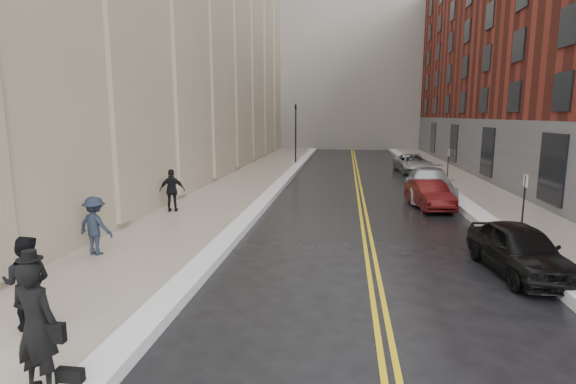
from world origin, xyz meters
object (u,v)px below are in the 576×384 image
(car_silver_near, at_px, (429,184))
(pedestrian_b, at_px, (95,226))
(car_black, at_px, (519,249))
(car_silver_far, at_px, (413,163))
(pedestrian_a, at_px, (27,283))
(car_maroon, at_px, (429,194))
(pedestrian_c, at_px, (172,190))
(pedestrian_main, at_px, (36,326))

(car_silver_near, xyz_separation_m, pedestrian_b, (-11.60, -11.31, 0.24))
(car_black, distance_m, car_silver_far, 22.13)
(car_silver_near, height_order, pedestrian_a, pedestrian_a)
(car_black, xyz_separation_m, car_maroon, (-0.83, 8.74, -0.05))
(car_black, relative_size, pedestrian_c, 2.20)
(car_black, height_order, car_silver_near, car_silver_near)
(pedestrian_a, bearing_deg, pedestrian_b, -89.68)
(pedestrian_c, bearing_deg, car_black, 140.69)
(pedestrian_main, bearing_deg, pedestrian_a, -41.07)
(car_silver_near, bearing_deg, pedestrian_c, -152.27)
(pedestrian_a, xyz_separation_m, pedestrian_b, (-1.28, 4.57, -0.05))
(car_black, xyz_separation_m, pedestrian_c, (-12.06, 5.81, 0.38))
(car_maroon, xyz_separation_m, car_silver_near, (0.41, 2.29, 0.14))
(car_silver_near, bearing_deg, pedestrian_a, -119.45)
(car_silver_near, bearing_deg, car_maroon, -96.50)
(pedestrian_a, distance_m, pedestrian_c, 10.75)
(car_maroon, distance_m, car_silver_far, 13.43)
(pedestrian_main, bearing_deg, car_silver_near, -107.58)
(pedestrian_main, distance_m, pedestrian_a, 2.43)
(car_silver_near, relative_size, pedestrian_c, 2.94)
(pedestrian_a, relative_size, pedestrian_c, 1.01)
(pedestrian_a, height_order, pedestrian_c, pedestrian_a)
(pedestrian_a, bearing_deg, pedestrian_main, 114.94)
(car_black, distance_m, pedestrian_c, 13.40)
(pedestrian_b, bearing_deg, pedestrian_main, 126.92)
(pedestrian_a, bearing_deg, car_silver_near, -138.31)
(car_silver_far, distance_m, pedestrian_a, 29.17)
(car_maroon, height_order, car_silver_far, car_silver_far)
(car_maroon, height_order, pedestrian_a, pedestrian_a)
(pedestrian_a, bearing_deg, car_black, -170.99)
(pedestrian_main, relative_size, pedestrian_b, 1.18)
(car_silver_far, relative_size, pedestrian_c, 2.68)
(car_silver_near, distance_m, pedestrian_b, 16.21)
(pedestrian_main, distance_m, pedestrian_c, 12.85)
(car_silver_far, distance_m, pedestrian_c, 20.49)
(car_maroon, height_order, pedestrian_c, pedestrian_c)
(car_silver_near, bearing_deg, pedestrian_main, -112.71)
(pedestrian_main, bearing_deg, pedestrian_b, -57.42)
(car_maroon, bearing_deg, car_silver_far, 77.10)
(car_black, height_order, car_maroon, car_black)
(car_black, relative_size, pedestrian_b, 2.30)
(pedestrian_main, relative_size, pedestrian_c, 1.13)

